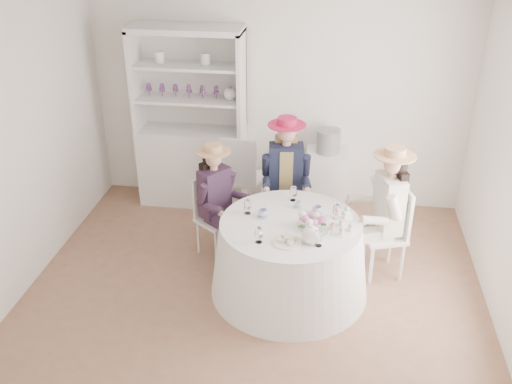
# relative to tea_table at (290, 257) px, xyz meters

# --- Properties ---
(ground) EXTENTS (4.50, 4.50, 0.00)m
(ground) POSITION_rel_tea_table_xyz_m (-0.34, -0.05, -0.38)
(ground) COLOR brown
(ground) RESTS_ON ground
(ceiling) EXTENTS (4.50, 4.50, 0.00)m
(ceiling) POSITION_rel_tea_table_xyz_m (-0.34, -0.05, 2.32)
(ceiling) COLOR white
(ceiling) RESTS_ON wall_back
(wall_back) EXTENTS (4.50, 0.00, 4.50)m
(wall_back) POSITION_rel_tea_table_xyz_m (-0.34, 1.95, 0.97)
(wall_back) COLOR white
(wall_back) RESTS_ON ground
(wall_front) EXTENTS (4.50, 0.00, 4.50)m
(wall_front) POSITION_rel_tea_table_xyz_m (-0.34, -2.05, 0.97)
(wall_front) COLOR white
(wall_front) RESTS_ON ground
(wall_left) EXTENTS (0.00, 4.50, 4.50)m
(wall_left) POSITION_rel_tea_table_xyz_m (-2.59, -0.05, 0.97)
(wall_left) COLOR white
(wall_left) RESTS_ON ground
(tea_table) EXTENTS (1.54, 1.54, 0.77)m
(tea_table) POSITION_rel_tea_table_xyz_m (0.00, 0.00, 0.00)
(tea_table) COLOR white
(tea_table) RESTS_ON ground
(hutch) EXTENTS (1.38, 0.70, 2.20)m
(hutch) POSITION_rel_tea_table_xyz_m (-1.37, 1.71, 0.40)
(hutch) COLOR silver
(hutch) RESTS_ON ground
(side_table) EXTENTS (0.52, 0.52, 0.78)m
(side_table) POSITION_rel_tea_table_xyz_m (0.29, 1.70, 0.01)
(side_table) COLOR silver
(side_table) RESTS_ON ground
(hatbox) EXTENTS (0.30, 0.30, 0.28)m
(hatbox) POSITION_rel_tea_table_xyz_m (0.29, 1.70, 0.53)
(hatbox) COLOR black
(hatbox) RESTS_ON side_table
(guest_left) EXTENTS (0.55, 0.52, 1.28)m
(guest_left) POSITION_rel_tea_table_xyz_m (-0.83, 0.55, 0.34)
(guest_left) COLOR silver
(guest_left) RESTS_ON ground
(guest_mid) EXTENTS (0.53, 0.56, 1.44)m
(guest_mid) POSITION_rel_tea_table_xyz_m (-0.14, 0.99, 0.43)
(guest_mid) COLOR silver
(guest_mid) RESTS_ON ground
(guest_right) EXTENTS (0.58, 0.53, 1.41)m
(guest_right) POSITION_rel_tea_table_xyz_m (0.90, 0.42, 0.41)
(guest_right) COLOR silver
(guest_right) RESTS_ON ground
(spare_chair) EXTENTS (0.49, 0.49, 1.08)m
(spare_chair) POSITION_rel_tea_table_xyz_m (-0.70, 1.33, 0.20)
(spare_chair) COLOR silver
(spare_chair) RESTS_ON ground
(teacup_a) EXTENTS (0.12, 0.12, 0.07)m
(teacup_a) POSITION_rel_tea_table_xyz_m (-0.27, 0.07, 0.42)
(teacup_a) COLOR white
(teacup_a) RESTS_ON tea_table
(teacup_b) EXTENTS (0.08, 0.08, 0.06)m
(teacup_b) POSITION_rel_tea_table_xyz_m (0.04, 0.30, 0.42)
(teacup_b) COLOR white
(teacup_b) RESTS_ON tea_table
(teacup_c) EXTENTS (0.12, 0.12, 0.08)m
(teacup_c) POSITION_rel_tea_table_xyz_m (0.24, 0.20, 0.43)
(teacup_c) COLOR white
(teacup_c) RESTS_ON tea_table
(flower_bowl) EXTENTS (0.25, 0.25, 0.05)m
(flower_bowl) POSITION_rel_tea_table_xyz_m (0.19, -0.04, 0.41)
(flower_bowl) COLOR white
(flower_bowl) RESTS_ON tea_table
(flower_arrangement) EXTENTS (0.19, 0.19, 0.07)m
(flower_arrangement) POSITION_rel_tea_table_xyz_m (0.19, -0.07, 0.48)
(flower_arrangement) COLOR pink
(flower_arrangement) RESTS_ON tea_table
(table_teapot) EXTENTS (0.24, 0.17, 0.18)m
(table_teapot) POSITION_rel_tea_table_xyz_m (0.21, -0.31, 0.47)
(table_teapot) COLOR white
(table_teapot) RESTS_ON tea_table
(sandwich_plate) EXTENTS (0.27, 0.27, 0.06)m
(sandwich_plate) POSITION_rel_tea_table_xyz_m (0.00, -0.34, 0.40)
(sandwich_plate) COLOR white
(sandwich_plate) RESTS_ON tea_table
(cupcake_stand) EXTENTS (0.24, 0.24, 0.23)m
(cupcake_stand) POSITION_rel_tea_table_xyz_m (0.47, -0.07, 0.47)
(cupcake_stand) COLOR white
(cupcake_stand) RESTS_ON tea_table
(stemware_set) EXTENTS (0.93, 0.90, 0.15)m
(stemware_set) POSITION_rel_tea_table_xyz_m (0.00, 0.00, 0.46)
(stemware_set) COLOR white
(stemware_set) RESTS_ON tea_table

